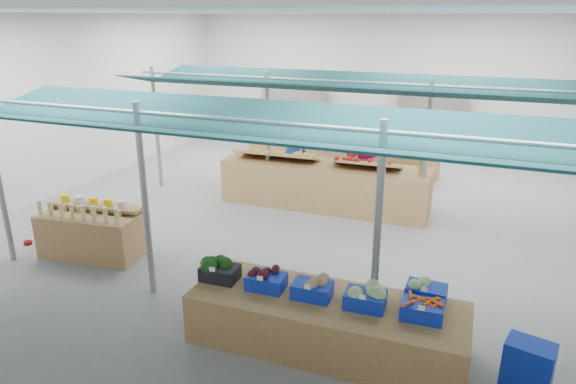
% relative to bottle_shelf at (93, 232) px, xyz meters
% --- Properties ---
extents(floor, '(13.00, 13.00, 0.00)m').
position_rel_bottle_shelf_xyz_m(floor, '(2.80, 3.28, -0.43)').
color(floor, slate).
rests_on(floor, ground).
extents(hall, '(13.00, 13.00, 13.00)m').
position_rel_bottle_shelf_xyz_m(hall, '(2.80, 4.72, 2.21)').
color(hall, silver).
rests_on(hall, ground).
extents(pole_grid, '(10.00, 4.60, 3.00)m').
position_rel_bottle_shelf_xyz_m(pole_grid, '(3.55, 1.53, 1.38)').
color(pole_grid, gray).
rests_on(pole_grid, floor).
extents(awnings, '(9.50, 7.08, 0.30)m').
position_rel_bottle_shelf_xyz_m(awnings, '(3.55, 1.53, 2.35)').
color(awnings, '#0B2831').
rests_on(awnings, pole_grid).
extents(back_shelving_left, '(2.00, 0.50, 2.00)m').
position_rel_bottle_shelf_xyz_m(back_shelving_left, '(0.30, 9.28, 0.57)').
color(back_shelving_left, '#B23F33').
rests_on(back_shelving_left, floor).
extents(back_shelving_right, '(2.00, 0.50, 2.00)m').
position_rel_bottle_shelf_xyz_m(back_shelving_right, '(4.80, 9.28, 0.57)').
color(back_shelving_right, '#B23F33').
rests_on(back_shelving_right, floor).
extents(bottle_shelf, '(1.87, 1.28, 1.07)m').
position_rel_bottle_shelf_xyz_m(bottle_shelf, '(0.00, 0.00, 0.00)').
color(bottle_shelf, brown).
rests_on(bottle_shelf, floor).
extents(veg_counter, '(3.58, 1.26, 0.69)m').
position_rel_bottle_shelf_xyz_m(veg_counter, '(4.77, -1.06, -0.09)').
color(veg_counter, brown).
rests_on(veg_counter, floor).
extents(fruit_counter, '(4.68, 1.19, 1.00)m').
position_rel_bottle_shelf_xyz_m(fruit_counter, '(3.12, 3.94, 0.07)').
color(fruit_counter, brown).
rests_on(fruit_counter, floor).
extents(far_counter, '(5.65, 2.30, 1.00)m').
position_rel_bottle_shelf_xyz_m(far_counter, '(2.52, 7.03, 0.06)').
color(far_counter, brown).
rests_on(far_counter, floor).
extents(crate_stack, '(0.59, 0.48, 0.63)m').
position_rel_bottle_shelf_xyz_m(crate_stack, '(7.18, -1.01, -0.12)').
color(crate_stack, '#1029AD').
rests_on(crate_stack, floor).
extents(vendor_left, '(0.69, 0.46, 1.87)m').
position_rel_bottle_shelf_xyz_m(vendor_left, '(1.92, 5.04, 0.50)').
color(vendor_left, '#18459D').
rests_on(vendor_left, floor).
extents(vendor_right, '(0.92, 0.72, 1.87)m').
position_rel_bottle_shelf_xyz_m(vendor_right, '(3.72, 5.04, 0.50)').
color(vendor_right, '#9E1339').
rests_on(vendor_right, floor).
extents(crate_broccoli, '(0.51, 0.41, 0.35)m').
position_rel_bottle_shelf_xyz_m(crate_broccoli, '(3.24, -1.10, 0.42)').
color(crate_broccoli, black).
rests_on(crate_broccoli, veg_counter).
extents(crate_beets, '(0.51, 0.41, 0.29)m').
position_rel_bottle_shelf_xyz_m(crate_beets, '(3.93, -1.08, 0.39)').
color(crate_beets, '#1029AD').
rests_on(crate_beets, veg_counter).
extents(crate_celeriac, '(0.51, 0.41, 0.31)m').
position_rel_bottle_shelf_xyz_m(crate_celeriac, '(4.57, -1.07, 0.40)').
color(crate_celeriac, '#1029AD').
rests_on(crate_celeriac, veg_counter).
extents(crate_cabbage, '(0.51, 0.41, 0.35)m').
position_rel_bottle_shelf_xyz_m(crate_cabbage, '(5.26, -1.05, 0.42)').
color(crate_cabbage, '#1029AD').
rests_on(crate_cabbage, veg_counter).
extents(crate_carrots, '(0.51, 0.41, 0.29)m').
position_rel_bottle_shelf_xyz_m(crate_carrots, '(5.95, -1.04, 0.37)').
color(crate_carrots, '#1029AD').
rests_on(crate_carrots, veg_counter).
extents(sparrow, '(0.12, 0.09, 0.11)m').
position_rel_bottle_shelf_xyz_m(sparrow, '(3.08, -1.22, 0.50)').
color(sparrow, brown).
rests_on(sparrow, crate_broccoli).
extents(pole_ribbon, '(0.12, 0.12, 0.28)m').
position_rel_bottle_shelf_xyz_m(pole_ribbon, '(0.59, -1.83, 0.64)').
color(pole_ribbon, '#B10C0B').
rests_on(pole_ribbon, pole_grid).
extents(apple_heap_yellow, '(1.92, 0.76, 0.27)m').
position_rel_bottle_shelf_xyz_m(apple_heap_yellow, '(2.01, 3.81, 0.73)').
color(apple_heap_yellow, '#997247').
rests_on(apple_heap_yellow, fruit_counter).
extents(apple_heap_red, '(1.52, 0.75, 0.27)m').
position_rel_bottle_shelf_xyz_m(apple_heap_red, '(4.06, 3.84, 0.73)').
color(apple_heap_red, '#997247').
rests_on(apple_heap_red, fruit_counter).
extents(pineapple, '(0.14, 0.14, 0.39)m').
position_rel_bottle_shelf_xyz_m(pineapple, '(5.23, 3.86, 0.75)').
color(pineapple, '#8C6019').
rests_on(pineapple, fruit_counter).
extents(crate_extra, '(0.51, 0.41, 0.32)m').
position_rel_bottle_shelf_xyz_m(crate_extra, '(5.94, -0.59, 0.40)').
color(crate_extra, '#1029AD').
rests_on(crate_extra, veg_counter).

